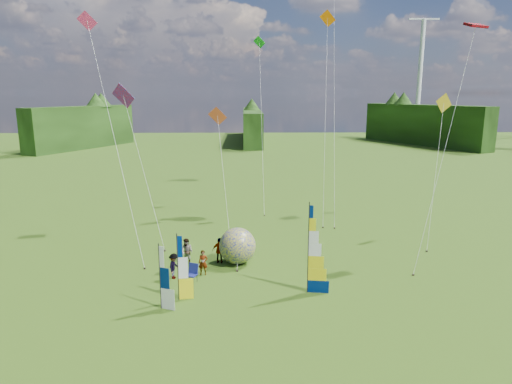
{
  "coord_description": "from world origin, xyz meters",
  "views": [
    {
      "loc": [
        -1.62,
        -22.12,
        11.18
      ],
      "look_at": [
        -1.0,
        4.0,
        5.5
      ],
      "focal_mm": 32.0,
      "sensor_mm": 36.0,
      "label": 1
    }
  ],
  "objects_px": {
    "spectator_d": "(220,251)",
    "camp_chair": "(191,274)",
    "bol_inflatable": "(237,246)",
    "spectator_c": "(174,266)",
    "kite_whale": "(335,85)",
    "side_banner_far": "(160,278)",
    "feather_banner_main": "(308,250)",
    "spectator_b": "(187,252)",
    "side_banner_left": "(178,268)",
    "spectator_a": "(203,263)"
  },
  "relations": [
    {
      "from": "camp_chair",
      "to": "kite_whale",
      "type": "distance_m",
      "value": 22.99
    },
    {
      "from": "side_banner_left",
      "to": "spectator_b",
      "type": "relative_size",
      "value": 2.09
    },
    {
      "from": "bol_inflatable",
      "to": "kite_whale",
      "type": "relative_size",
      "value": 0.1
    },
    {
      "from": "spectator_b",
      "to": "spectator_a",
      "type": "bearing_deg",
      "value": -30.46
    },
    {
      "from": "spectator_a",
      "to": "kite_whale",
      "type": "distance_m",
      "value": 21.7
    },
    {
      "from": "spectator_b",
      "to": "camp_chair",
      "type": "height_order",
      "value": "spectator_b"
    },
    {
      "from": "spectator_c",
      "to": "kite_whale",
      "type": "height_order",
      "value": "kite_whale"
    },
    {
      "from": "bol_inflatable",
      "to": "kite_whale",
      "type": "xyz_separation_m",
      "value": [
        8.68,
        13.27,
        10.7
      ]
    },
    {
      "from": "feather_banner_main",
      "to": "side_banner_far",
      "type": "height_order",
      "value": "feather_banner_main"
    },
    {
      "from": "feather_banner_main",
      "to": "kite_whale",
      "type": "xyz_separation_m",
      "value": [
        4.6,
        17.92,
        9.35
      ]
    },
    {
      "from": "spectator_d",
      "to": "side_banner_far",
      "type": "bearing_deg",
      "value": 75.44
    },
    {
      "from": "feather_banner_main",
      "to": "side_banner_left",
      "type": "xyz_separation_m",
      "value": [
        -7.22,
        -0.8,
        -0.73
      ]
    },
    {
      "from": "feather_banner_main",
      "to": "spectator_a",
      "type": "bearing_deg",
      "value": 164.69
    },
    {
      "from": "bol_inflatable",
      "to": "spectator_d",
      "type": "distance_m",
      "value": 1.24
    },
    {
      "from": "bol_inflatable",
      "to": "side_banner_far",
      "type": "bearing_deg",
      "value": -121.32
    },
    {
      "from": "side_banner_left",
      "to": "camp_chair",
      "type": "xyz_separation_m",
      "value": [
        0.43,
        2.29,
        -1.27
      ]
    },
    {
      "from": "feather_banner_main",
      "to": "kite_whale",
      "type": "height_order",
      "value": "kite_whale"
    },
    {
      "from": "camp_chair",
      "to": "bol_inflatable",
      "type": "bearing_deg",
      "value": 70.93
    },
    {
      "from": "spectator_b",
      "to": "spectator_d",
      "type": "distance_m",
      "value": 2.17
    },
    {
      "from": "camp_chair",
      "to": "kite_whale",
      "type": "xyz_separation_m",
      "value": [
        11.39,
        16.43,
        11.35
      ]
    },
    {
      "from": "spectator_c",
      "to": "kite_whale",
      "type": "bearing_deg",
      "value": -28.45
    },
    {
      "from": "side_banner_left",
      "to": "kite_whale",
      "type": "height_order",
      "value": "kite_whale"
    },
    {
      "from": "side_banner_far",
      "to": "spectator_c",
      "type": "bearing_deg",
      "value": 109.91
    },
    {
      "from": "side_banner_far",
      "to": "camp_chair",
      "type": "height_order",
      "value": "side_banner_far"
    },
    {
      "from": "side_banner_far",
      "to": "feather_banner_main",
      "type": "bearing_deg",
      "value": 33.82
    },
    {
      "from": "spectator_c",
      "to": "spectator_d",
      "type": "distance_m",
      "value": 3.7
    },
    {
      "from": "spectator_a",
      "to": "side_banner_left",
      "type": "bearing_deg",
      "value": -105.63
    },
    {
      "from": "side_banner_far",
      "to": "spectator_d",
      "type": "xyz_separation_m",
      "value": [
        2.75,
        6.56,
        -0.87
      ]
    },
    {
      "from": "side_banner_left",
      "to": "feather_banner_main",
      "type": "bearing_deg",
      "value": -0.88
    },
    {
      "from": "spectator_b",
      "to": "bol_inflatable",
      "type": "bearing_deg",
      "value": 27.1
    },
    {
      "from": "spectator_c",
      "to": "kite_whale",
      "type": "relative_size",
      "value": 0.07
    },
    {
      "from": "spectator_d",
      "to": "camp_chair",
      "type": "xyz_separation_m",
      "value": [
        -1.53,
        -3.25,
        -0.3
      ]
    },
    {
      "from": "feather_banner_main",
      "to": "spectator_d",
      "type": "bearing_deg",
      "value": 146.51
    },
    {
      "from": "feather_banner_main",
      "to": "spectator_b",
      "type": "relative_size",
      "value": 2.92
    },
    {
      "from": "bol_inflatable",
      "to": "spectator_c",
      "type": "xyz_separation_m",
      "value": [
        -3.86,
        -2.46,
        -0.43
      ]
    },
    {
      "from": "side_banner_far",
      "to": "spectator_b",
      "type": "bearing_deg",
      "value": 105.75
    },
    {
      "from": "spectator_d",
      "to": "camp_chair",
      "type": "bearing_deg",
      "value": 72.99
    },
    {
      "from": "kite_whale",
      "to": "side_banner_left",
      "type": "bearing_deg",
      "value": -144.27
    },
    {
      "from": "spectator_a",
      "to": "spectator_c",
      "type": "height_order",
      "value": "spectator_c"
    },
    {
      "from": "side_banner_far",
      "to": "spectator_b",
      "type": "height_order",
      "value": "side_banner_far"
    },
    {
      "from": "side_banner_left",
      "to": "spectator_b",
      "type": "distance_m",
      "value": 5.45
    },
    {
      "from": "feather_banner_main",
      "to": "side_banner_far",
      "type": "bearing_deg",
      "value": -158.66
    },
    {
      "from": "spectator_d",
      "to": "bol_inflatable",
      "type": "bearing_deg",
      "value": -176.03
    },
    {
      "from": "camp_chair",
      "to": "kite_whale",
      "type": "height_order",
      "value": "kite_whale"
    },
    {
      "from": "kite_whale",
      "to": "spectator_c",
      "type": "bearing_deg",
      "value": -150.55
    },
    {
      "from": "spectator_b",
      "to": "spectator_c",
      "type": "distance_m",
      "value": 2.42
    },
    {
      "from": "side_banner_far",
      "to": "spectator_c",
      "type": "xyz_separation_m",
      "value": [
        0.08,
        4.01,
        -0.94
      ]
    },
    {
      "from": "spectator_d",
      "to": "side_banner_left",
      "type": "bearing_deg",
      "value": 78.72
    },
    {
      "from": "spectator_a",
      "to": "camp_chair",
      "type": "xyz_separation_m",
      "value": [
        -0.6,
        -1.24,
        -0.22
      ]
    },
    {
      "from": "spectator_b",
      "to": "spectator_d",
      "type": "height_order",
      "value": "spectator_b"
    }
  ]
}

